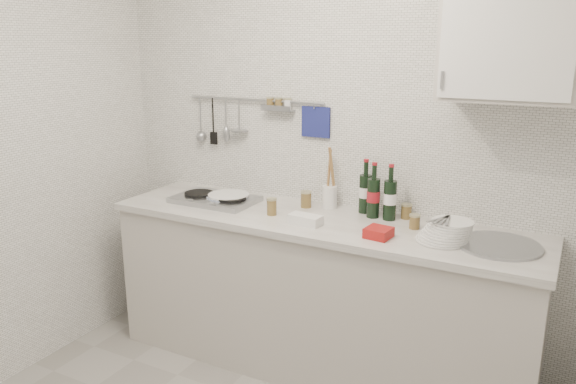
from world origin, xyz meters
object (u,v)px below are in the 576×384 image
(plate_stack_hob, at_px, (227,198))
(wine_bottles, at_px, (376,190))
(plate_stack_sink, at_px, (446,231))
(utensil_crock, at_px, (330,194))
(wall_cabinet, at_px, (513,23))

(plate_stack_hob, height_order, wine_bottles, wine_bottles)
(plate_stack_hob, xyz_separation_m, plate_stack_sink, (1.35, -0.08, 0.03))
(plate_stack_hob, relative_size, plate_stack_sink, 1.02)
(plate_stack_hob, xyz_separation_m, utensil_crock, (0.61, 0.18, 0.06))
(wine_bottles, relative_size, utensil_crock, 0.85)
(plate_stack_hob, distance_m, utensil_crock, 0.64)
(wall_cabinet, relative_size, utensil_crock, 1.91)
(plate_stack_hob, bearing_deg, utensil_crock, 16.11)
(wall_cabinet, xyz_separation_m, wine_bottles, (-0.63, 0.06, -0.87))
(plate_stack_sink, bearing_deg, utensil_crock, 161.00)
(wall_cabinet, distance_m, plate_stack_sink, 1.01)
(wall_cabinet, xyz_separation_m, plate_stack_sink, (-0.19, -0.16, -0.98))
(wall_cabinet, distance_m, plate_stack_hob, 1.84)
(wine_bottles, height_order, utensil_crock, utensil_crock)
(wine_bottles, bearing_deg, wall_cabinet, -5.36)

